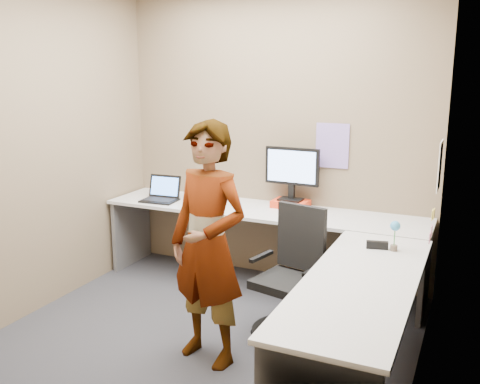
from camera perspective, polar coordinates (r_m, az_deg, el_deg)
The scene contains 20 objects.
ground at distance 4.28m, azimuth -2.89°, elevation -14.40°, with size 3.00×3.00×0.00m, color #28282D.
wall_back at distance 5.03m, azimuth 3.77°, elevation 5.89°, with size 3.00×3.00×0.00m, color brown.
wall_right at distance 3.43m, azimuth 19.70°, elevation 1.91°, with size 2.70×2.70×0.00m, color brown.
wall_left at distance 4.73m, azimuth -19.52°, elevation 4.74°, with size 2.70×2.70×0.00m, color brown.
desk at distance 4.21m, azimuth 4.78°, elevation -6.16°, with size 2.98×2.58×0.73m.
paper_ream at distance 4.93m, azimuth 5.41°, elevation -1.25°, with size 0.32×0.23×0.06m, color red.
monitor at distance 4.88m, azimuth 5.56°, elevation 2.43°, with size 0.51×0.16×0.48m.
laptop at distance 5.21m, azimuth -8.34°, elevation -0.24°, with size 0.34×0.29×0.23m.
trackball_mouse at distance 5.06m, azimuth -4.69°, elevation -0.94°, with size 0.12×0.08×0.07m.
origami at distance 4.64m, azimuth 6.48°, elevation -2.17°, with size 0.10×0.10×0.06m, color white.
stapler at distance 3.90m, azimuth 14.42°, elevation -5.50°, with size 0.15×0.04×0.06m, color black.
flower at distance 3.85m, azimuth 16.20°, elevation -4.02°, with size 0.07×0.07×0.22m.
calendar_purple at distance 4.86m, azimuth 9.81°, elevation 4.89°, with size 0.30×0.01×0.40m, color #846BB7.
calendar_white at distance 4.34m, azimuth 20.54°, elevation 2.65°, with size 0.01×0.28×0.38m, color white.
sticky_note_a at distance 4.06m, azimuth 19.84°, elevation -2.31°, with size 0.01×0.07×0.07m, color #F2E059.
sticky_note_b at distance 4.14m, azimuth 19.76°, elevation -3.88°, with size 0.01×0.07×0.07m, color pink.
sticky_note_c at distance 4.03m, azimuth 19.59°, elevation -4.61°, with size 0.01×0.07×0.07m, color pink.
sticky_note_d at distance 4.21m, azimuth 19.98°, elevation -2.21°, with size 0.01×0.07×0.07m, color #F2E059.
office_chair at distance 4.07m, azimuth 5.41°, elevation -9.80°, with size 0.54×0.52×0.96m.
person at distance 3.57m, azimuth -3.41°, elevation -5.64°, with size 0.60×0.40×1.65m, color #999399.
Camera 1 is at (1.76, -3.37, 1.96)m, focal length 40.00 mm.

